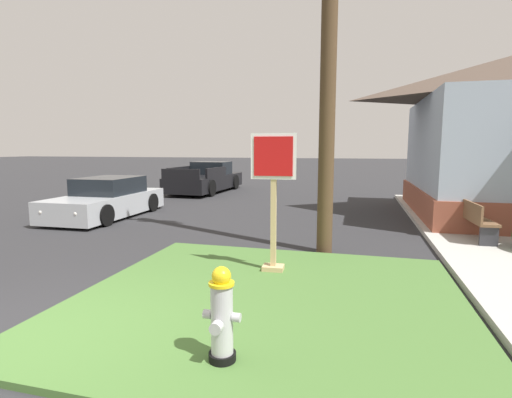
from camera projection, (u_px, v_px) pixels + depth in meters
ground_plane at (25, 346)px, 4.29m from camera, size 160.00×160.00×0.00m
grass_corner_patch at (268, 300)px, 5.50m from camera, size 5.42×5.13×0.08m
sidewalk_strip at (482, 244)px, 8.64m from camera, size 2.20×17.20×0.12m
fire_hydrant at (222, 317)px, 3.80m from camera, size 0.38×0.34×0.96m
stop_sign at (273, 203)px, 6.54m from camera, size 0.76×0.30×2.34m
manhole_cover at (155, 284)px, 6.20m from camera, size 0.70×0.70×0.02m
parked_sedan_silver at (107, 200)px, 12.31m from camera, size 2.00×4.32×1.25m
pickup_truck_black at (206, 179)px, 19.32m from camera, size 2.26×5.45×1.48m
street_bench at (474, 217)px, 8.91m from camera, size 0.48×1.77×0.85m
utility_pole at (330, 7)px, 7.49m from camera, size 1.69×0.32×9.46m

